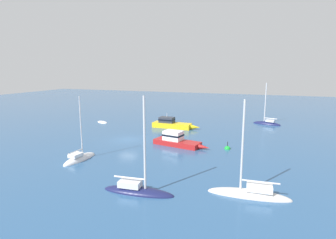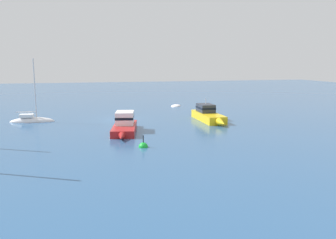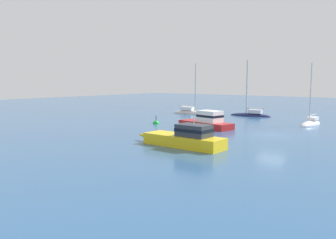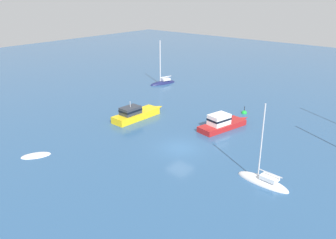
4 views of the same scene
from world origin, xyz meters
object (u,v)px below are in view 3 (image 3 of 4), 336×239
at_px(sailboat, 251,115).
at_px(powerboat, 183,138).
at_px(yacht, 191,113).
at_px(channel_buoy, 156,124).
at_px(motor_cruiser, 206,121).
at_px(sailboat_1, 311,124).

bearing_deg(sailboat, powerboat, 98.25).
distance_m(yacht, channel_buoy, 13.24).
bearing_deg(motor_cruiser, sailboat_1, -120.01).
distance_m(yacht, sailboat_1, 18.71).
bearing_deg(yacht, sailboat, 12.89).
bearing_deg(sailboat_1, channel_buoy, -52.23).
distance_m(sailboat_1, channel_buoy, 18.00).
bearing_deg(yacht, channel_buoy, -77.50).
xyz_separation_m(sailboat, sailboat_1, (-5.22, -9.80, -0.11)).
height_order(sailboat_1, motor_cruiser, sailboat_1).
bearing_deg(motor_cruiser, sailboat, -72.76).
distance_m(sailboat, yacht, 9.06).
xyz_separation_m(powerboat, channel_buoy, (9.61, 10.80, -0.68)).
relative_size(sailboat, sailboat_1, 1.11).
xyz_separation_m(yacht, powerboat, (-22.36, -14.36, 0.53)).
xyz_separation_m(yacht, motor_cruiser, (-12.13, -10.16, 0.55)).
bearing_deg(sailboat, yacht, 11.41).
height_order(yacht, channel_buoy, yacht).
relative_size(motor_cruiser, channel_buoy, 5.98).
distance_m(sailboat, channel_buoy, 16.09).
xyz_separation_m(sailboat, channel_buoy, (-15.24, 5.15, -0.20)).
bearing_deg(yacht, motor_cruiser, -53.14).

